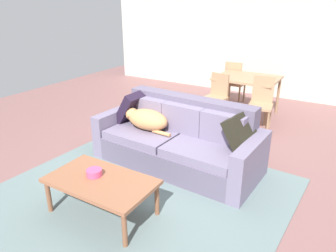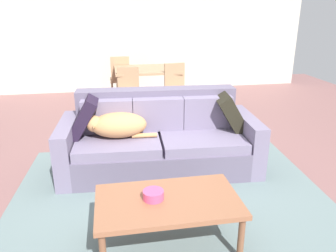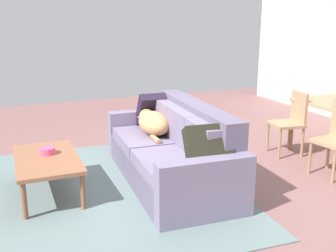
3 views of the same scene
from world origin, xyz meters
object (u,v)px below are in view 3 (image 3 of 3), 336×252
(bowl_on_coffee_table, at_px, (48,151))
(dining_chair_near_left, at_px, (291,120))
(couch, at_px, (174,152))
(throw_pillow_by_left_arm, at_px, (155,110))
(coffee_table, at_px, (47,161))
(dog_on_left_cushion, at_px, (153,123))
(throw_pillow_by_right_arm, at_px, (210,149))

(bowl_on_coffee_table, xyz_separation_m, dining_chair_near_left, (0.01, 3.23, 0.03))
(couch, relative_size, dining_chair_near_left, 2.63)
(throw_pillow_by_left_arm, height_order, bowl_on_coffee_table, throw_pillow_by_left_arm)
(bowl_on_coffee_table, relative_size, dining_chair_near_left, 0.19)
(coffee_table, xyz_separation_m, bowl_on_coffee_table, (-0.11, 0.03, 0.08))
(bowl_on_coffee_table, bearing_deg, dining_chair_near_left, 89.87)
(throw_pillow_by_left_arm, bearing_deg, bowl_on_coffee_table, -67.84)
(dog_on_left_cushion, height_order, coffee_table, dog_on_left_cushion)
(coffee_table, bearing_deg, dining_chair_near_left, 91.80)
(dog_on_left_cushion, bearing_deg, coffee_table, -72.33)
(bowl_on_coffee_table, bearing_deg, coffee_table, -12.91)
(throw_pillow_by_right_arm, bearing_deg, bowl_on_coffee_table, -128.83)
(coffee_table, height_order, dining_chair_near_left, dining_chair_near_left)
(throw_pillow_by_left_arm, distance_m, dining_chair_near_left, 1.87)
(dog_on_left_cushion, relative_size, throw_pillow_by_right_arm, 1.73)
(throw_pillow_by_left_arm, xyz_separation_m, dining_chair_near_left, (0.61, 1.76, -0.17))
(throw_pillow_by_left_arm, distance_m, coffee_table, 1.68)
(throw_pillow_by_left_arm, relative_size, dining_chair_near_left, 0.55)
(couch, bearing_deg, throw_pillow_by_right_arm, 3.22)
(dog_on_left_cushion, height_order, throw_pillow_by_left_arm, throw_pillow_by_left_arm)
(dog_on_left_cushion, distance_m, throw_pillow_by_left_arm, 0.41)
(dining_chair_near_left, bearing_deg, bowl_on_coffee_table, -81.59)
(throw_pillow_by_left_arm, relative_size, coffee_table, 0.43)
(throw_pillow_by_right_arm, relative_size, dining_chair_near_left, 0.51)
(throw_pillow_by_right_arm, relative_size, coffee_table, 0.40)
(dining_chair_near_left, bearing_deg, throw_pillow_by_right_arm, -50.74)
(dog_on_left_cushion, relative_size, throw_pillow_by_left_arm, 1.62)
(bowl_on_coffee_table, bearing_deg, couch, 79.62)
(couch, height_order, dog_on_left_cushion, couch)
(throw_pillow_by_left_arm, bearing_deg, dining_chair_near_left, 70.97)
(dog_on_left_cushion, distance_m, bowl_on_coffee_table, 1.33)
(coffee_table, bearing_deg, throw_pillow_by_right_arm, 54.55)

